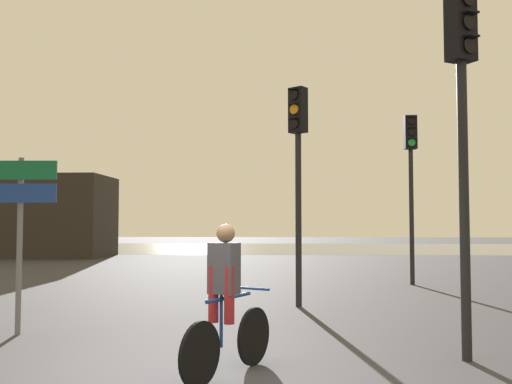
{
  "coord_description": "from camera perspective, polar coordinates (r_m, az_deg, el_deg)",
  "views": [
    {
      "loc": [
        0.95,
        -5.46,
        1.63
      ],
      "look_at": [
        0.5,
        5.0,
        2.2
      ],
      "focal_mm": 40.0,
      "sensor_mm": 36.0,
      "label": 1
    }
  ],
  "objects": [
    {
      "name": "water_strip",
      "position": [
        37.11,
        1.0,
        -5.62
      ],
      "size": [
        80.0,
        16.0,
        0.01
      ],
      "primitive_type": "cube",
      "color": "slate",
      "rests_on": "ground"
    },
    {
      "name": "cyclist",
      "position": [
        6.18,
        -3.04,
        -10.66
      ],
      "size": [
        0.85,
        1.53,
        1.62
      ],
      "rotation": [
        0.0,
        0.0,
        -0.49
      ],
      "color": "black",
      "rests_on": "ground"
    },
    {
      "name": "traffic_light_near_right",
      "position": [
        7.43,
        19.93,
        8.65
      ],
      "size": [
        0.4,
        0.42,
        4.5
      ],
      "rotation": [
        0.0,
        0.0,
        3.64
      ],
      "color": "black",
      "rests_on": "ground"
    },
    {
      "name": "traffic_light_far_right",
      "position": [
        15.75,
        15.23,
        2.45
      ],
      "size": [
        0.33,
        0.34,
        4.5
      ],
      "rotation": [
        0.0,
        0.0,
        3.17
      ],
      "color": "black",
      "rests_on": "ground"
    },
    {
      "name": "direction_sign_post",
      "position": [
        9.09,
        -22.58,
        -1.84
      ],
      "size": [
        1.1,
        0.13,
        2.6
      ],
      "rotation": [
        0.0,
        0.0,
        3.19
      ],
      "color": "slate",
      "rests_on": "ground"
    },
    {
      "name": "traffic_light_center",
      "position": [
        11.29,
        4.23,
        3.88
      ],
      "size": [
        0.41,
        0.42,
        4.31
      ],
      "rotation": [
        0.0,
        0.0,
        2.5
      ],
      "color": "black",
      "rests_on": "ground"
    }
  ]
}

